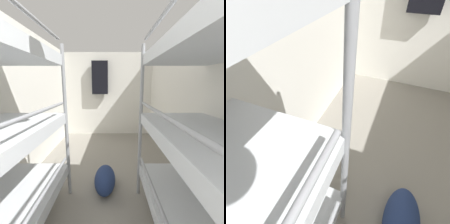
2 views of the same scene
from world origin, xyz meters
The scene contains 5 objects.
wall_left centered at (-1.27, 2.42, 1.18)m, with size 0.06×4.97×2.36m.
wall_right centered at (1.27, 2.42, 1.18)m, with size 0.06×4.97×2.36m.
wall_back centered at (0.00, 4.88, 1.18)m, with size 2.60×0.06×2.36m.
duffel_bag centered at (0.01, 2.39, 0.15)m, with size 0.29×0.59×0.29m.
hanging_coat centered at (-0.23, 4.73, 1.66)m, with size 0.44×0.12×0.90m.
Camera 1 is at (0.11, 0.48, 1.48)m, focal length 24.00 mm.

